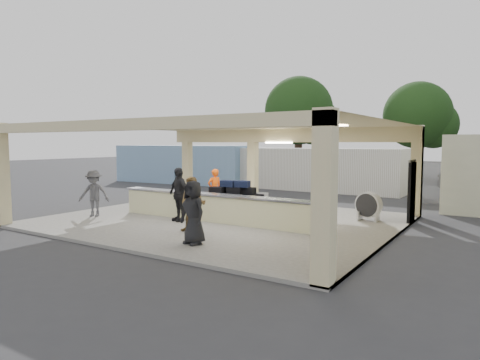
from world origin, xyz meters
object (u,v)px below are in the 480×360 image
Objects in this scene: passenger_d at (193,212)px; car_dark at (479,180)px; container_white at (306,169)px; container_blue at (182,164)px; passenger_b at (179,194)px; luggage_cart at (232,197)px; passenger_a at (193,205)px; drum_fan at (369,205)px; baggage_counter at (214,208)px; passenger_c at (94,193)px; baggage_handler at (215,189)px.

passenger_d reaches higher than car_dark.
container_blue is (-9.35, -0.71, 0.07)m from container_white.
passenger_b reaches higher than passenger_d.
container_white is (-1.76, 10.92, 0.43)m from luggage_cart.
passenger_b is at bearing 148.85° from car_dark.
passenger_d is at bearing -74.98° from luggage_cart.
container_blue is at bearing 99.42° from car_dark.
passenger_d is 19.90m from car_dark.
passenger_a is 17.66m from container_blue.
passenger_b is (-1.59, 1.19, 0.10)m from passenger_a.
drum_fan is (4.63, 1.84, -0.19)m from luggage_cart.
passenger_d reaches higher than baggage_counter.
passenger_b reaches higher than passenger_c.
baggage_counter is 4.81× the size of baggage_handler.
passenger_d reaches higher than drum_fan.
container_white is (-9.10, -3.83, 0.55)m from car_dark.
baggage_handler is 0.89× the size of passenger_b.
luggage_cart is 1.42× the size of passenger_a.
luggage_cart is at bearing 90.58° from baggage_counter.
baggage_handler is 6.02m from passenger_d.
passenger_d is 0.17× the size of container_blue.
container_blue reaches higher than car_dark.
container_white is at bearing 1.34° from container_blue.
luggage_cart is 1.44× the size of baggage_handler.
baggage_handler is 0.17× the size of container_blue.
container_white is (2.64, 13.74, 0.29)m from passenger_c.
passenger_b is (-5.66, -3.71, 0.40)m from drum_fan.
container_blue is (-9.63, 9.30, 0.39)m from baggage_handler.
passenger_c is 0.15× the size of container_white.
passenger_c is 14.66m from container_blue.
luggage_cart is at bearing -45.61° from container_blue.
container_blue reaches higher than container_white.
baggage_handler is 13.40m from container_blue.
container_blue is (-11.12, 11.42, 0.75)m from baggage_counter.
car_dark is at bearing 24.70° from container_white.
luggage_cart is 0.57× the size of car_dark.
drum_fan is at bearing -31.01° from container_blue.
container_blue reaches higher than passenger_b.
container_blue is (-10.07, 12.07, 0.28)m from passenger_b.
passenger_b is at bearing -133.47° from drum_fan.
container_white is 1.14× the size of container_blue.
passenger_b reaches higher than luggage_cart.
container_white reaches higher than car_dark.
passenger_c is (-4.40, -2.82, 0.13)m from luggage_cart.
passenger_b is at bearing -123.96° from luggage_cart.
passenger_c is at bearing -65.79° from container_blue.
passenger_c is at bearing 155.96° from passenger_a.
passenger_d is at bearing 54.27° from baggage_handler.
drum_fan is at bearing 122.71° from baggage_handler.
baggage_handler is (-1.48, 2.12, 0.36)m from baggage_counter.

